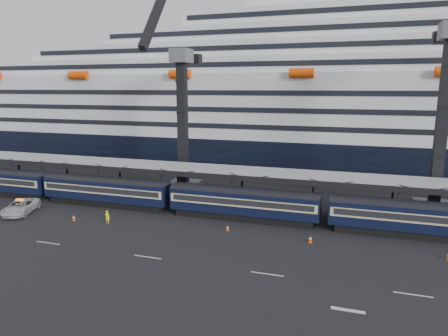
{
  "coord_description": "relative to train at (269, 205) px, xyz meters",
  "views": [
    {
      "loc": [
        4.4,
        -36.83,
        16.48
      ],
      "look_at": [
        -10.54,
        10.0,
        6.5
      ],
      "focal_mm": 32.0,
      "sensor_mm": 36.0,
      "label": 1
    }
  ],
  "objects": [
    {
      "name": "ground",
      "position": [
        4.65,
        -10.0,
        -2.2
      ],
      "size": [
        260.0,
        260.0,
        0.0
      ],
      "primitive_type": "plane",
      "color": "black",
      "rests_on": "ground"
    },
    {
      "name": "lane_markings",
      "position": [
        12.8,
        -15.23,
        -2.19
      ],
      "size": [
        111.0,
        4.27,
        0.02
      ],
      "color": "beige",
      "rests_on": "ground"
    },
    {
      "name": "train",
      "position": [
        0.0,
        0.0,
        0.0
      ],
      "size": [
        133.05,
        3.0,
        4.05
      ],
      "color": "black",
      "rests_on": "ground"
    },
    {
      "name": "canopy",
      "position": [
        4.65,
        4.0,
        3.05
      ],
      "size": [
        130.0,
        6.25,
        5.53
      ],
      "color": "gray",
      "rests_on": "ground"
    },
    {
      "name": "cruise_ship",
      "position": [
        3.57,
        35.99,
        10.14
      ],
      "size": [
        214.09,
        28.84,
        34.0
      ],
      "color": "black",
      "rests_on": "ground"
    },
    {
      "name": "crane_dark_near",
      "position": [
        -15.35,
        8.59,
        9.73
      ],
      "size": [
        4.5,
        17.75,
        35.08
      ],
      "color": "#4E5056",
      "rests_on": "ground"
    },
    {
      "name": "crane_dark_mid",
      "position": [
        19.65,
        7.59,
        11.16
      ],
      "size": [
        4.5,
        18.24,
        39.64
      ],
      "color": "#4E5056",
      "rests_on": "ground"
    },
    {
      "name": "pickup_truck",
      "position": [
        -32.18,
        -6.6,
        -1.3
      ],
      "size": [
        4.95,
        7.09,
        1.8
      ],
      "primitive_type": "imported",
      "rotation": [
        0.0,
        0.0,
        0.34
      ],
      "color": "#B1B2B9",
      "rests_on": "ground"
    },
    {
      "name": "worker",
      "position": [
        -18.88,
        -6.57,
        -1.37
      ],
      "size": [
        0.61,
        0.4,
        1.66
      ],
      "primitive_type": "imported",
      "rotation": [
        0.0,
        0.0,
        3.15
      ],
      "color": "#FFFE0D",
      "rests_on": "ground"
    },
    {
      "name": "traffic_cone_b",
      "position": [
        -23.56,
        -6.91,
        -1.82
      ],
      "size": [
        0.38,
        0.38,
        0.76
      ],
      "color": "#EC4607",
      "rests_on": "ground"
    },
    {
      "name": "traffic_cone_c",
      "position": [
        -4.03,
        -4.48,
        -1.85
      ],
      "size": [
        0.35,
        0.35,
        0.71
      ],
      "color": "#EC4607",
      "rests_on": "ground"
    },
    {
      "name": "traffic_cone_d",
      "position": [
        5.57,
        -5.25,
        -1.78
      ],
      "size": [
        0.42,
        0.42,
        0.85
      ],
      "color": "#EC4607",
      "rests_on": "ground"
    }
  ]
}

